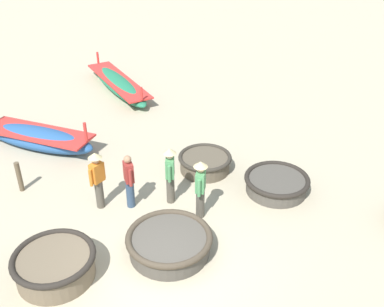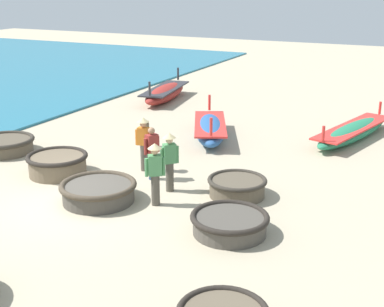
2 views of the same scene
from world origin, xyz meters
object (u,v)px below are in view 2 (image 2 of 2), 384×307
object	(u,v)px
coracle_far_left	(98,191)
coracle_front_right	(5,144)
coracle_far_right	(230,223)
long_boat_red_hull	(210,129)
fisherman_by_coracle	(152,152)
coracle_nearest	(237,186)
fisherman_hauling	(170,158)
long_boat_ochre_hull	(165,93)
mooring_post_shoreline	(147,134)
coracle_beside_post	(57,164)
long_boat_white_hull	(353,131)
fisherman_standing_right	(144,140)
fisherman_with_hat	(155,170)

from	to	relation	value
coracle_far_left	coracle_front_right	xyz separation A→B (m)	(-5.32, 2.09, -0.01)
coracle_far_right	long_boat_red_hull	bearing A→B (deg)	117.40
fisherman_by_coracle	coracle_nearest	bearing A→B (deg)	-2.65
fisherman_hauling	fisherman_by_coracle	distance (m)	1.08
long_boat_ochre_hull	mooring_post_shoreline	world-z (taller)	long_boat_ochre_hull
long_boat_ochre_hull	mooring_post_shoreline	distance (m)	7.57
coracle_nearest	coracle_front_right	bearing A→B (deg)	178.93
coracle_far_right	mooring_post_shoreline	bearing A→B (deg)	135.61
coracle_beside_post	coracle_front_right	world-z (taller)	coracle_beside_post
long_boat_red_hull	long_boat_ochre_hull	bearing A→B (deg)	132.59
fisherman_by_coracle	long_boat_white_hull	bearing A→B (deg)	56.22
long_boat_red_hull	long_boat_white_hull	distance (m)	5.24
coracle_far_left	coracle_beside_post	world-z (taller)	coracle_beside_post
coracle_front_right	fisherman_standing_right	xyz separation A→B (m)	(5.17, 0.51, 0.68)
coracle_nearest	long_boat_ochre_hull	bearing A→B (deg)	127.68
coracle_front_right	mooring_post_shoreline	xyz separation A→B (m)	(3.99, 2.71, 0.18)
coracle_beside_post	coracle_nearest	distance (m)	5.50
coracle_nearest	fisherman_standing_right	xyz separation A→B (m)	(-3.30, 0.67, 0.68)
fisherman_with_hat	fisherman_standing_right	distance (m)	2.69
fisherman_by_coracle	fisherman_standing_right	bearing A→B (deg)	137.63
long_boat_red_hull	long_boat_ochre_hull	size ratio (longest dim) A/B	0.88
coracle_far_right	long_boat_white_hull	distance (m)	9.16
fisherman_by_coracle	fisherman_with_hat	world-z (taller)	fisherman_with_hat
long_boat_ochre_hull	mooring_post_shoreline	size ratio (longest dim) A/B	5.09
fisherman_by_coracle	long_boat_red_hull	bearing A→B (deg)	92.66
coracle_far_right	coracle_far_left	bearing A→B (deg)	176.46
coracle_far_right	fisherman_with_hat	bearing A→B (deg)	163.58
long_boat_red_hull	fisherman_hauling	distance (m)	5.36
long_boat_white_hull	coracle_nearest	bearing A→B (deg)	-104.91
fisherman_hauling	fisherman_by_coracle	world-z (taller)	fisherman_hauling
fisherman_hauling	fisherman_standing_right	world-z (taller)	same
coracle_front_right	mooring_post_shoreline	distance (m)	4.83
fisherman_hauling	mooring_post_shoreline	distance (m)	4.31
coracle_nearest	fisherman_hauling	xyz separation A→B (m)	(-1.80, -0.47, 0.68)
coracle_nearest	fisherman_hauling	bearing A→B (deg)	-165.39
coracle_far_left	coracle_front_right	distance (m)	5.72
long_boat_red_hull	fisherman_with_hat	xyz separation A→B (m)	(1.24, -6.22, 0.60)
coracle_front_right	fisherman_standing_right	world-z (taller)	fisherman_standing_right
coracle_beside_post	fisherman_standing_right	size ratio (longest dim) A/B	1.09
coracle_nearest	coracle_front_right	xyz separation A→B (m)	(-8.47, 0.16, 0.00)
fisherman_with_hat	fisherman_by_coracle	bearing A→B (deg)	122.52
coracle_nearest	mooring_post_shoreline	bearing A→B (deg)	147.39
coracle_far_left	long_boat_red_hull	size ratio (longest dim) A/B	0.50
coracle_nearest	fisherman_hauling	size ratio (longest dim) A/B	0.96
long_boat_ochre_hull	fisherman_hauling	world-z (taller)	fisherman_hauling
long_boat_red_hull	fisherman_with_hat	distance (m)	6.37
long_boat_white_hull	fisherman_hauling	world-z (taller)	fisherman_hauling
coracle_nearest	long_boat_white_hull	size ratio (longest dim) A/B	0.30
fisherman_by_coracle	mooring_post_shoreline	bearing A→B (deg)	122.97
long_boat_white_hull	mooring_post_shoreline	world-z (taller)	long_boat_white_hull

